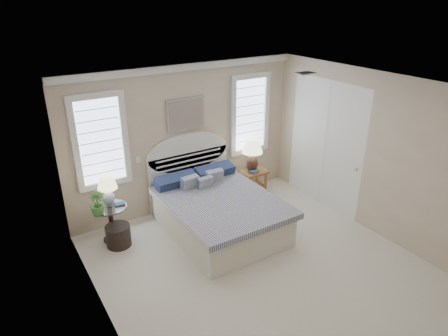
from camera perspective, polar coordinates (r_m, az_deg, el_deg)
floor at (r=6.13m, az=6.14°, el=-14.60°), size 4.50×5.00×0.01m
ceiling at (r=4.94m, az=7.51°, el=10.78°), size 4.50×5.00×0.01m
wall_back at (r=7.35m, az=-5.43°, el=4.23°), size 4.50×0.02×2.70m
wall_left at (r=4.52m, az=-16.60°, el=-10.10°), size 0.02×5.00×2.70m
wall_right at (r=6.94m, az=21.49°, el=1.41°), size 0.02×5.00×2.70m
crown_molding at (r=6.99m, az=-5.70°, el=14.15°), size 4.50×0.08×0.12m
hvac_vent at (r=6.32m, az=11.50°, el=13.14°), size 0.30×0.20×0.02m
switch_plate at (r=7.06m, az=-12.19°, el=1.22°), size 0.08×0.01×0.12m
window_left at (r=6.74m, az=-17.26°, el=3.67°), size 0.90×0.06×1.60m
window_right at (r=7.95m, az=3.66°, el=7.69°), size 0.90×0.06×1.60m
painting at (r=7.17m, az=-5.43°, el=7.68°), size 0.74×0.04×0.58m
closet_door at (r=7.68m, az=14.23°, el=3.27°), size 0.02×1.80×2.40m
bed at (r=6.91m, az=-1.17°, el=-5.78°), size 1.72×2.28×1.47m
side_table_left at (r=6.84m, az=-15.83°, el=-7.11°), size 0.56×0.56×0.63m
nightstand_right at (r=8.07m, az=4.21°, el=-1.29°), size 0.50×0.40×0.53m
floor_pot at (r=6.79m, az=-14.85°, el=-9.32°), size 0.45×0.45×0.36m
lamp_left at (r=6.65m, az=-16.31°, el=-2.66°), size 0.41×0.41×0.52m
lamp_right at (r=7.86m, az=4.06°, el=2.38°), size 0.48×0.48×0.67m
potted_plant at (r=6.45m, az=-17.68°, el=-4.88°), size 0.27×0.27×0.39m
books_left at (r=6.70m, az=-14.66°, el=-5.07°), size 0.17×0.13×0.04m
books_right at (r=7.90m, az=4.29°, el=-0.51°), size 0.22×0.19×0.05m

